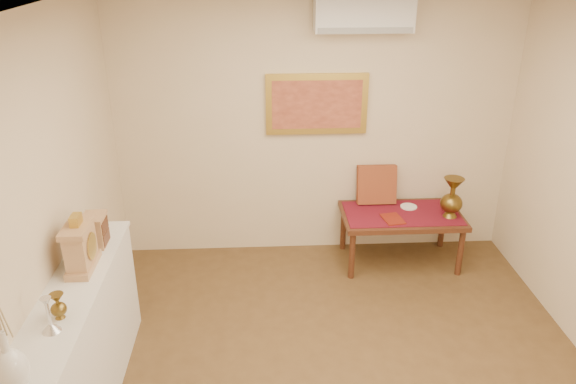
{
  "coord_description": "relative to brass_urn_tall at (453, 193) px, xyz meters",
  "views": [
    {
      "loc": [
        -0.57,
        -3.12,
        3.06
      ],
      "look_at": [
        -0.34,
        1.15,
        1.14
      ],
      "focal_mm": 35.0,
      "sensor_mm": 36.0,
      "label": 1
    }
  ],
  "objects": [
    {
      "name": "candlestick",
      "position": [
        -3.11,
        -2.17,
        0.29
      ],
      "size": [
        0.11,
        0.11,
        0.23
      ],
      "primitive_type": null,
      "color": "silver",
      "rests_on": "display_ledge"
    },
    {
      "name": "painting",
      "position": [
        -1.31,
        0.44,
        0.79
      ],
      "size": [
        1.0,
        0.06,
        0.6
      ],
      "color": "gold",
      "rests_on": "wall_back"
    },
    {
      "name": "wall_left",
      "position": [
        -3.31,
        -1.78,
        0.54
      ],
      "size": [
        0.02,
        4.5,
        2.7
      ],
      "primitive_type": "cube",
      "color": "beige",
      "rests_on": "ground"
    },
    {
      "name": "low_table",
      "position": [
        -0.46,
        0.1,
        -0.32
      ],
      "size": [
        1.2,
        0.7,
        0.55
      ],
      "color": "#4F2817",
      "rests_on": "floor"
    },
    {
      "name": "brass_urn_small",
      "position": [
        -3.1,
        -2.05,
        0.28
      ],
      "size": [
        0.1,
        0.1,
        0.22
      ],
      "primitive_type": null,
      "color": "brown",
      "rests_on": "display_ledge"
    },
    {
      "name": "wooden_chest",
      "position": [
        -3.11,
        -1.15,
        0.3
      ],
      "size": [
        0.16,
        0.21,
        0.24
      ],
      "color": "tan",
      "rests_on": "display_ledge"
    },
    {
      "name": "wall_back",
      "position": [
        -1.31,
        0.47,
        0.54
      ],
      "size": [
        4.0,
        0.02,
        2.7
      ],
      "primitive_type": "cube",
      "color": "beige",
      "rests_on": "ground"
    },
    {
      "name": "ceiling",
      "position": [
        -1.31,
        -1.78,
        1.89
      ],
      "size": [
        4.5,
        4.5,
        0.0
      ],
      "primitive_type": "plane",
      "rotation": [
        3.14,
        0.0,
        0.0
      ],
      "color": "white",
      "rests_on": "ground"
    },
    {
      "name": "brass_urn_tall",
      "position": [
        0.0,
        0.0,
        0.0
      ],
      "size": [
        0.22,
        0.22,
        0.49
      ],
      "primitive_type": null,
      "color": "brown",
      "rests_on": "table_cloth"
    },
    {
      "name": "menu",
      "position": [
        -0.58,
        -0.04,
        -0.24
      ],
      "size": [
        0.22,
        0.28,
        0.01
      ],
      "primitive_type": "cube",
      "rotation": [
        0.0,
        0.0,
        0.17
      ],
      "color": "maroon",
      "rests_on": "table_cloth"
    },
    {
      "name": "display_ledge",
      "position": [
        -3.13,
        -1.78,
        -0.31
      ],
      "size": [
        0.37,
        2.02,
        0.98
      ],
      "color": "silver",
      "rests_on": "floor"
    },
    {
      "name": "ac_unit",
      "position": [
        -0.91,
        0.34,
        1.64
      ],
      "size": [
        0.9,
        0.25,
        0.3
      ],
      "color": "silver",
      "rests_on": "wall_back"
    },
    {
      "name": "cushion",
      "position": [
        -0.67,
        0.37,
        -0.05
      ],
      "size": [
        0.4,
        0.18,
        0.41
      ],
      "primitive_type": "cube",
      "rotation": [
        -0.21,
        0.0,
        0.0
      ],
      "color": "maroon",
      "rests_on": "table_cloth"
    },
    {
      "name": "mantel_clock",
      "position": [
        -3.12,
        -1.48,
        0.35
      ],
      "size": [
        0.17,
        0.36,
        0.41
      ],
      "color": "tan",
      "rests_on": "display_ledge"
    },
    {
      "name": "table_cloth",
      "position": [
        -0.46,
        0.1,
        -0.25
      ],
      "size": [
        1.14,
        0.59,
        0.01
      ],
      "primitive_type": "cube",
      "color": "maroon",
      "rests_on": "low_table"
    },
    {
      "name": "plate",
      "position": [
        -0.36,
        0.22,
        -0.24
      ],
      "size": [
        0.17,
        0.17,
        0.01
      ],
      "primitive_type": "cylinder",
      "color": "white",
      "rests_on": "table_cloth"
    }
  ]
}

